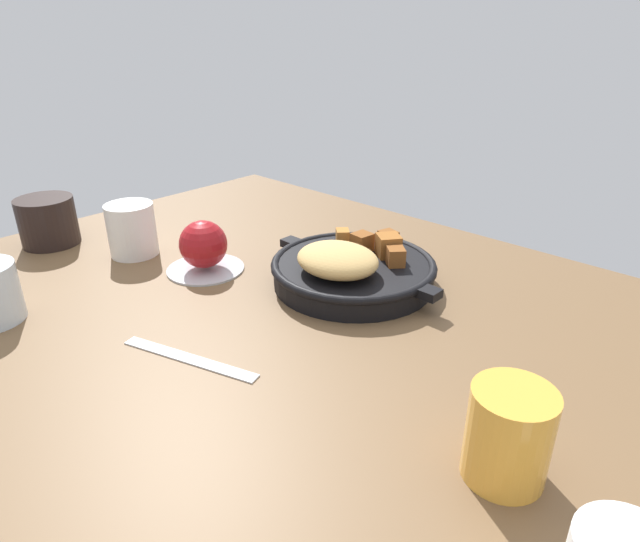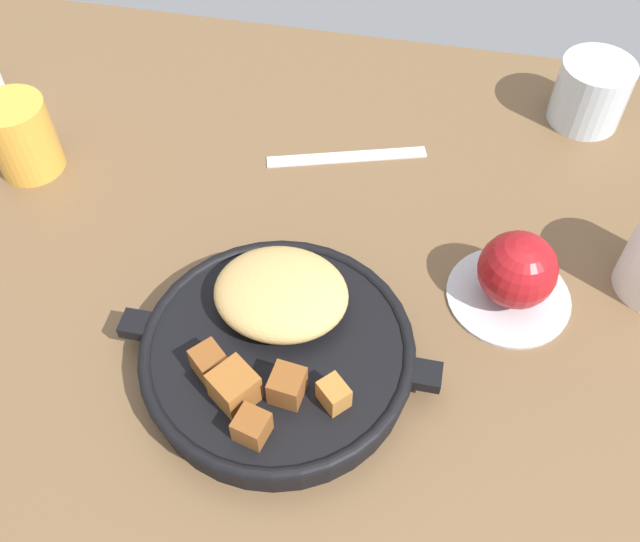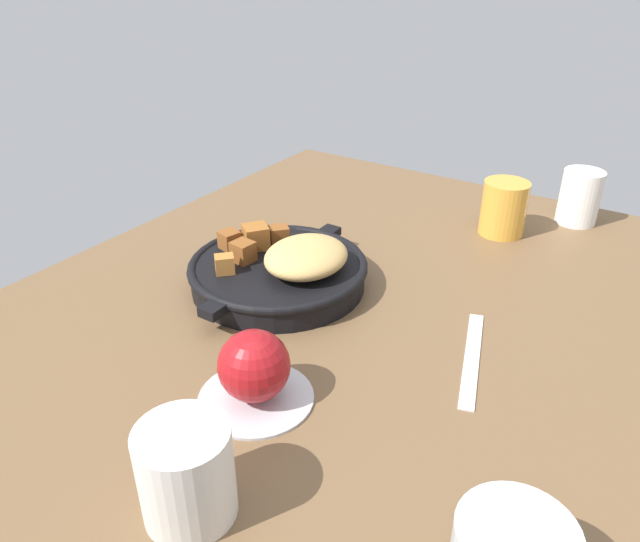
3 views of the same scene
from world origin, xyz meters
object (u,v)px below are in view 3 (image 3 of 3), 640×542
Objects in this scene: white_creamer_pitcher at (580,197)px; juice_glass_amber at (504,208)px; ceramic_mug_white at (186,473)px; cast_iron_skillet at (281,269)px; butter_knife at (472,357)px; red_apple at (254,366)px.

white_creamer_pitcher is 13.67cm from juice_glass_amber.
juice_glass_amber is 64.53cm from ceramic_mug_white.
butter_knife is at bearing 87.28° from cast_iron_skillet.
cast_iron_skillet is 3.89× the size of red_apple.
butter_knife is 33.68cm from ceramic_mug_white.
cast_iron_skillet is at bearing -32.80° from white_creamer_pitcher.
cast_iron_skillet is at bearing -109.76° from butter_knife.
red_apple is 0.85× the size of ceramic_mug_white.
cast_iron_skillet is 36.84cm from juice_glass_amber.
cast_iron_skillet is 3.22× the size of white_creamer_pitcher.
juice_glass_amber is at bearing 149.68° from cast_iron_skillet.
white_creamer_pitcher reaches higher than red_apple.
butter_knife is 2.11× the size of juice_glass_amber.
red_apple is at bearing 29.71° from cast_iron_skillet.
white_creamer_pitcher is at bearing 165.26° from red_apple.
red_apple is 0.86× the size of juice_glass_amber.
butter_knife is at bearing 159.87° from ceramic_mug_white.
red_apple is at bearing -14.74° from white_creamer_pitcher.
juice_glass_amber is at bearing 171.61° from red_apple.
white_creamer_pitcher reaches higher than ceramic_mug_white.
white_creamer_pitcher reaches higher than butter_knife.
ceramic_mug_white is at bearing 24.75° from cast_iron_skillet.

